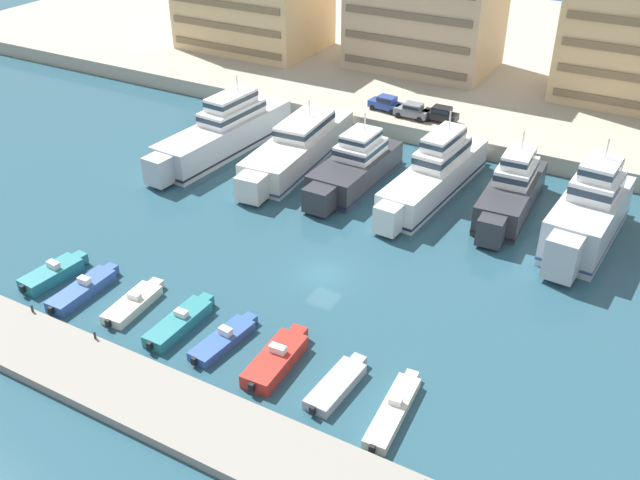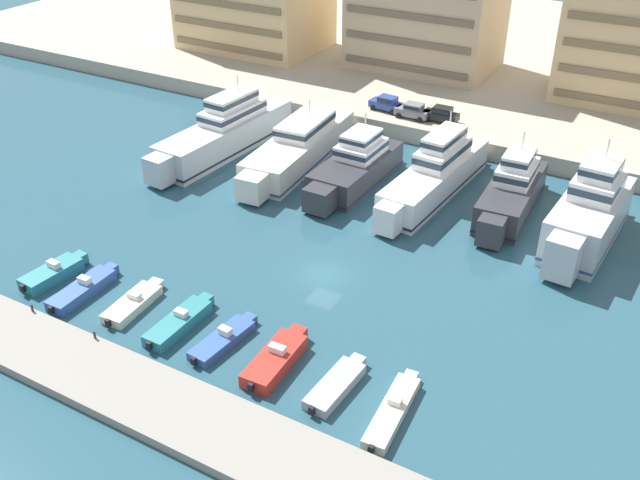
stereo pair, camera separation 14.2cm
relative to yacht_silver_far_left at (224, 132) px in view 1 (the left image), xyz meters
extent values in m
plane|color=#285160|center=(21.95, -16.31, -2.31)|extent=(400.00, 400.00, 0.00)
cube|color=#ADA38E|center=(21.95, 47.20, -1.30)|extent=(180.00, 70.00, 2.01)
cube|color=gray|center=(21.95, -35.14, -1.95)|extent=(120.00, 5.61, 0.72)
cube|color=silver|center=(0.01, 0.09, -0.59)|extent=(5.86, 19.35, 3.44)
cube|color=silver|center=(-0.73, -10.44, -0.50)|extent=(2.65, 2.44, 2.93)
cube|color=black|center=(0.01, 0.09, -1.71)|extent=(5.92, 19.54, 0.24)
cube|color=white|center=(0.11, 1.52, 1.86)|extent=(4.09, 8.24, 1.46)
cube|color=#233342|center=(0.11, 1.52, 2.01)|extent=(4.14, 8.32, 0.53)
cube|color=white|center=(0.11, 1.52, 3.31)|extent=(3.19, 6.43, 1.42)
cube|color=#233342|center=(0.11, 1.52, 3.45)|extent=(3.23, 6.49, 0.51)
cylinder|color=silver|center=(0.19, 2.72, 4.92)|extent=(0.16, 0.16, 1.80)
cube|color=silver|center=(0.70, 10.05, -1.36)|extent=(3.91, 1.17, 0.20)
cube|color=silver|center=(8.74, 1.78, -0.80)|extent=(6.24, 18.76, 3.02)
cube|color=silver|center=(9.48, -8.53, -0.73)|extent=(2.88, 2.65, 2.56)
cube|color=#334C7F|center=(8.74, 1.78, -1.78)|extent=(6.30, 18.95, 0.24)
cube|color=white|center=(8.64, 3.16, 1.45)|extent=(4.39, 8.01, 1.50)
cube|color=#233342|center=(8.64, 3.16, 1.60)|extent=(4.44, 8.09, 0.54)
cylinder|color=silver|center=(8.56, 4.32, 3.10)|extent=(0.16, 0.16, 1.80)
cube|color=silver|center=(8.05, 11.43, -1.48)|extent=(4.24, 1.20, 0.20)
cube|color=#333338|center=(16.54, 0.15, -0.89)|extent=(5.07, 12.64, 2.83)
cube|color=#333338|center=(16.38, -7.20, -0.82)|extent=(2.70, 2.46, 2.40)
cube|color=#192347|center=(16.54, 0.15, -1.81)|extent=(5.12, 12.77, 0.24)
cube|color=white|center=(16.56, 1.09, 1.21)|extent=(3.86, 5.34, 1.38)
cube|color=#233342|center=(16.56, 1.09, 1.35)|extent=(3.91, 5.40, 0.50)
cube|color=white|center=(16.56, 1.09, 2.48)|extent=(3.01, 4.17, 1.16)
cube|color=#233342|center=(16.56, 1.09, 2.59)|extent=(3.05, 4.21, 0.42)
cylinder|color=silver|center=(16.57, 1.88, 3.96)|extent=(0.16, 0.16, 1.80)
cube|color=#333338|center=(16.68, 6.87, -1.53)|extent=(4.11, 0.99, 0.20)
cube|color=white|center=(24.51, 1.99, -0.74)|extent=(5.21, 17.81, 3.14)
cube|color=white|center=(23.84, -7.68, -0.66)|extent=(2.34, 2.15, 2.67)
cube|color=#192347|center=(24.51, 1.99, -1.76)|extent=(5.26, 17.99, 0.24)
cube|color=white|center=(24.60, 3.30, 1.68)|extent=(3.63, 7.58, 1.71)
cube|color=#233342|center=(24.60, 3.30, 1.85)|extent=(3.67, 7.66, 0.61)
cube|color=white|center=(24.60, 3.30, 3.21)|extent=(2.83, 5.91, 1.35)
cube|color=#233342|center=(24.60, 3.30, 3.34)|extent=(2.86, 5.97, 0.48)
cylinder|color=silver|center=(24.68, 4.41, 4.78)|extent=(0.16, 0.16, 1.80)
cube|color=white|center=(25.15, 11.20, -1.45)|extent=(3.46, 1.13, 0.20)
cube|color=#333338|center=(32.26, 2.28, -0.82)|extent=(4.74, 12.90, 2.98)
cube|color=#333338|center=(32.62, -5.00, -0.74)|extent=(2.36, 2.16, 2.53)
cube|color=black|center=(32.26, 2.28, -1.79)|extent=(4.79, 13.03, 0.24)
cube|color=white|center=(32.21, 3.23, 1.46)|extent=(3.47, 5.49, 1.57)
cube|color=#233342|center=(32.21, 3.23, 1.61)|extent=(3.51, 5.55, 0.57)
cube|color=white|center=(32.21, 3.23, 2.89)|extent=(2.71, 4.28, 1.30)
cube|color=#233342|center=(32.21, 3.23, 3.02)|extent=(2.74, 4.33, 0.47)
cylinder|color=silver|center=(32.17, 4.03, 4.44)|extent=(0.16, 0.16, 1.80)
cube|color=#333338|center=(31.92, 9.07, -1.49)|extent=(3.53, 1.07, 0.20)
cube|color=silver|center=(39.78, 0.12, -0.16)|extent=(5.53, 13.09, 4.30)
cube|color=silver|center=(39.34, -7.36, -0.05)|extent=(2.77, 2.54, 3.66)
cube|color=#334C7F|center=(39.78, 0.12, -1.55)|extent=(5.58, 13.22, 0.24)
cube|color=white|center=(39.84, 1.08, 2.89)|extent=(4.04, 5.60, 1.80)
cube|color=#233342|center=(39.84, 1.08, 3.07)|extent=(4.09, 5.66, 0.65)
cube|color=white|center=(39.84, 1.08, 4.52)|extent=(3.15, 4.37, 1.46)
cube|color=#233342|center=(39.84, 1.08, 4.67)|extent=(3.19, 4.41, 0.52)
cylinder|color=silver|center=(39.88, 1.89, 6.15)|extent=(0.16, 0.16, 1.80)
cube|color=silver|center=(40.18, 6.98, -1.12)|extent=(4.11, 1.14, 0.20)
cube|color=teal|center=(2.60, -28.14, -1.79)|extent=(2.46, 5.29, 1.05)
cube|color=teal|center=(2.86, -25.18, -1.79)|extent=(1.19, 1.00, 0.89)
cube|color=silver|center=(2.64, -27.75, -1.00)|extent=(1.16, 0.69, 0.52)
cube|color=#283847|center=(2.66, -27.47, -0.93)|extent=(1.01, 0.17, 0.31)
cube|color=black|center=(2.37, -30.87, -1.64)|extent=(0.38, 0.31, 0.60)
cube|color=#33569E|center=(6.38, -28.47, -1.86)|extent=(1.94, 6.13, 0.89)
cube|color=#33569E|center=(6.33, -25.06, -1.86)|extent=(1.02, 0.84, 0.76)
cube|color=silver|center=(6.38, -28.02, -1.15)|extent=(1.02, 0.62, 0.52)
cube|color=#283847|center=(6.37, -27.74, -1.08)|extent=(0.92, 0.10, 0.31)
cube|color=black|center=(6.44, -31.70, -1.71)|extent=(0.36, 0.29, 0.60)
cube|color=beige|center=(11.16, -27.84, -1.93)|extent=(2.33, 5.42, 0.75)
cube|color=beige|center=(10.95, -24.81, -1.93)|extent=(1.14, 0.96, 0.64)
cube|color=silver|center=(11.13, -27.44, -1.33)|extent=(1.12, 0.67, 0.46)
cube|color=#283847|center=(11.11, -27.16, -1.26)|extent=(0.99, 0.15, 0.27)
cube|color=black|center=(11.35, -30.66, -1.78)|extent=(0.38, 0.30, 0.60)
cube|color=teal|center=(15.93, -28.04, -1.83)|extent=(1.92, 6.04, 0.95)
cube|color=teal|center=(15.97, -24.65, -1.83)|extent=(1.03, 0.85, 0.81)
cube|color=silver|center=(15.94, -27.59, -1.14)|extent=(1.03, 0.61, 0.44)
cube|color=#283847|center=(15.94, -27.31, -1.07)|extent=(0.93, 0.09, 0.27)
cube|color=black|center=(15.90, -31.23, -1.68)|extent=(0.36, 0.28, 0.60)
cube|color=#33569E|center=(19.92, -27.92, -1.95)|extent=(2.31, 5.68, 0.72)
cube|color=#33569E|center=(20.23, -24.82, -1.95)|extent=(1.05, 0.89, 0.61)
cube|color=silver|center=(19.96, -27.51, -1.32)|extent=(1.03, 0.69, 0.53)
cube|color=#283847|center=(19.99, -27.23, -1.24)|extent=(0.89, 0.17, 0.32)
cube|color=black|center=(19.63, -30.86, -1.80)|extent=(0.39, 0.31, 0.60)
cube|color=red|center=(24.60, -28.07, -1.78)|extent=(2.44, 5.95, 1.06)
cube|color=red|center=(24.45, -24.70, -1.78)|extent=(1.25, 1.04, 0.90)
cube|color=silver|center=(24.58, -27.63, -0.99)|extent=(1.23, 0.65, 0.51)
cube|color=#283847|center=(24.57, -27.35, -0.91)|extent=(1.10, 0.13, 0.31)
cube|color=black|center=(24.73, -31.18, -1.63)|extent=(0.37, 0.29, 0.60)
cube|color=#9EA3A8|center=(29.42, -28.06, -1.93)|extent=(2.16, 5.41, 0.75)
cube|color=#9EA3A8|center=(29.59, -25.04, -1.93)|extent=(1.07, 0.89, 0.64)
cube|color=black|center=(29.26, -30.89, -1.78)|extent=(0.38, 0.30, 0.60)
cube|color=beige|center=(33.77, -28.33, -1.95)|extent=(2.06, 6.89, 0.72)
cube|color=beige|center=(33.50, -24.62, -1.95)|extent=(0.92, 0.77, 0.61)
cube|color=silver|center=(33.73, -27.82, -1.36)|extent=(0.91, 0.66, 0.45)
cube|color=#283847|center=(33.71, -27.54, -1.30)|extent=(0.79, 0.14, 0.27)
cube|color=black|center=(34.03, -31.90, -1.80)|extent=(0.38, 0.31, 0.60)
cube|color=#28428E|center=(12.67, 15.61, 0.42)|extent=(4.23, 2.06, 0.80)
cube|color=#28428E|center=(12.82, 15.59, 1.16)|extent=(2.23, 1.74, 0.68)
cube|color=#1E2833|center=(12.82, 15.59, 1.16)|extent=(2.19, 1.75, 0.37)
cylinder|color=black|center=(11.25, 14.88, 0.02)|extent=(0.66, 0.28, 0.64)
cylinder|color=black|center=(11.40, 16.57, 0.02)|extent=(0.66, 0.28, 0.64)
cylinder|color=black|center=(13.94, 14.64, 0.02)|extent=(0.66, 0.28, 0.64)
cylinder|color=black|center=(14.09, 16.33, 0.02)|extent=(0.66, 0.28, 0.64)
cube|color=slate|center=(16.38, 14.95, 0.42)|extent=(4.12, 1.76, 0.80)
cube|color=slate|center=(16.53, 14.95, 1.16)|extent=(2.12, 1.59, 0.68)
cube|color=#1E2833|center=(16.53, 14.95, 1.16)|extent=(2.08, 1.60, 0.37)
cylinder|color=black|center=(15.02, 14.12, 0.02)|extent=(0.64, 0.23, 0.64)
cylinder|color=black|center=(15.04, 15.82, 0.02)|extent=(0.64, 0.23, 0.64)
cylinder|color=black|center=(17.72, 14.08, 0.02)|extent=(0.64, 0.23, 0.64)
cylinder|color=black|center=(17.74, 15.78, 0.02)|extent=(0.64, 0.23, 0.64)
cube|color=black|center=(19.71, 15.56, 0.42)|extent=(4.10, 1.70, 0.80)
cube|color=black|center=(19.86, 15.56, 1.16)|extent=(2.10, 1.56, 0.68)
cube|color=#1E2833|center=(19.86, 15.56, 1.16)|extent=(2.06, 1.58, 0.37)
cylinder|color=black|center=(18.36, 14.71, 0.02)|extent=(0.64, 0.22, 0.64)
cylinder|color=black|center=(18.36, 16.41, 0.02)|extent=(0.64, 0.22, 0.64)
cylinder|color=black|center=(21.06, 14.71, 0.02)|extent=(0.64, 0.22, 0.64)
cylinder|color=black|center=(21.06, 16.41, 0.02)|extent=(0.64, 0.22, 0.64)
cube|color=#7B6748|center=(-16.11, 22.89, 1.25)|extent=(18.61, 0.24, 0.90)
cube|color=#7B6748|center=(-16.11, 22.89, 4.33)|extent=(18.61, 0.24, 0.90)
cube|color=#7B6748|center=(-16.11, 22.89, 7.41)|extent=(18.61, 0.24, 0.90)
cube|color=#C6AD89|center=(9.93, 33.82, 8.14)|extent=(19.23, 13.27, 16.86)
cube|color=#6D5F4B|center=(9.93, 27.08, 1.39)|extent=(17.69, 0.24, 0.90)
cube|color=#6D5F4B|center=(9.93, 27.08, 4.76)|extent=(17.69, 0.24, 0.90)
cube|color=#6D5F4B|center=(9.93, 27.08, 8.14)|extent=(17.69, 0.24, 0.90)
cube|color=#7B6748|center=(39.37, 27.90, 1.27)|extent=(19.47, 0.24, 0.90)
cylinder|color=#2D2D33|center=(5.50, -32.59, -1.36)|extent=(0.18, 0.18, 0.45)
sphere|color=#2D2D33|center=(5.50, -32.59, -1.07)|extent=(0.20, 0.20, 0.20)
cylinder|color=#2D2D33|center=(12.01, -32.59, -1.36)|extent=(0.18, 0.18, 0.45)
sphere|color=#2D2D33|center=(12.01, -32.59, -1.07)|extent=(0.20, 0.20, 0.20)
camera|label=1|loc=(46.08, -59.64, 31.70)|focal=40.00mm
camera|label=2|loc=(46.20, -59.57, 31.70)|focal=40.00mm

